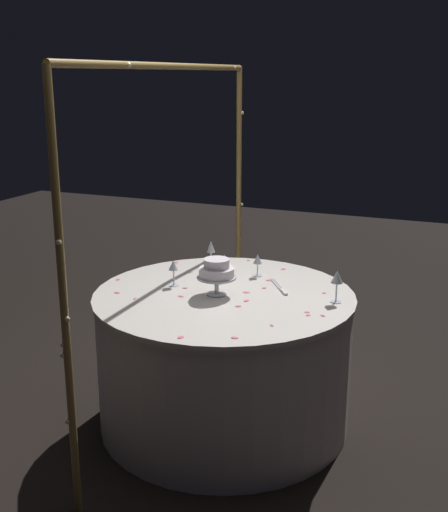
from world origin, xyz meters
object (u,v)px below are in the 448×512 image
Objects in this scene: wine_glass_3 at (337,278)px; tiered_cake at (217,271)px; decorative_arch at (172,192)px; wine_glass_0 at (224,261)px; wine_glass_4 at (258,261)px; wine_glass_2 at (211,248)px; cake_knife at (280,288)px; main_table at (224,358)px; wine_glass_1 at (173,267)px.

tiered_cake is at bearing 102.03° from wine_glass_3.
wine_glass_0 is at bearing -42.10° from decorative_arch.
decorative_arch is 15.51× the size of wine_glass_4.
wine_glass_3 is (-0.35, -0.89, 0.01)m from wine_glass_2.
wine_glass_0 is at bearing 84.99° from cake_knife.
tiered_cake is (-0.04, 0.03, 0.54)m from main_table.
wine_glass_2 is 0.66× the size of cake_knife.
tiered_cake reaches higher than wine_glass_0.
wine_glass_1 is at bearing 173.72° from wine_glass_2.
decorative_arch is 0.63m from wine_glass_2.
wine_glass_1 is 0.94m from wine_glass_3.
wine_glass_0 is 0.60× the size of cake_knife.
wine_glass_4 is (0.38, -0.38, -0.46)m from decorative_arch.
decorative_arch is 1.44× the size of main_table.
wine_glass_2 is 0.61m from cake_knife.
tiered_cake is at bearing -166.13° from wine_glass_0.
wine_glass_3 is at bearing -101.14° from wine_glass_0.
decorative_arch is 11.85× the size of wine_glass_3.
tiered_cake is (-0.04, -0.29, -0.42)m from decorative_arch.
wine_glass_2 is at bearing 78.05° from wine_glass_4.
wine_glass_3 reaches higher than cake_knife.
main_table is at bearing 99.17° from wine_glass_3.
wine_glass_1 is at bearing 79.25° from tiered_cake.
tiered_cake reaches higher than wine_glass_1.
tiered_cake is at bearing 130.10° from cake_knife.
wine_glass_2 is (0.45, -0.04, -0.43)m from decorative_arch.
main_table is 6.72× the size of tiered_cake.
wine_glass_4 is (-0.07, -0.34, -0.02)m from wine_glass_2.
wine_glass_4 is at bearing -12.51° from tiered_cake.
decorative_arch reaches higher than wine_glass_4.
cake_knife is (0.21, -0.26, 0.40)m from main_table.
cake_knife reaches higher than main_table.
tiered_cake reaches higher than cake_knife.
wine_glass_4 is at bearing -47.09° from wine_glass_1.
wine_glass_1 is (0.02, 0.01, -0.44)m from decorative_arch.
cake_knife is (-0.03, -0.36, -0.11)m from wine_glass_0.
wine_glass_2 is at bearing 40.28° from wine_glass_0.
decorative_arch reaches higher than wine_glass_3.
wine_glass_2 is 0.96m from wine_glass_3.
tiered_cake is at bearing 167.49° from wine_glass_4.
wine_glass_3 is 0.70× the size of cake_knife.
wine_glass_1 reaches higher than main_table.
cake_knife is at bearing -130.78° from wine_glass_4.
wine_glass_2 is (0.49, 0.25, -0.02)m from tiered_cake.
main_table is 0.52m from cake_knife.
decorative_arch is 13.87× the size of wine_glass_0.
wine_glass_2 is at bearing 65.70° from cake_knife.
main_table is 0.54m from tiered_cake.
cake_knife is at bearing -95.01° from wine_glass_0.
cake_knife is at bearing -51.67° from main_table.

